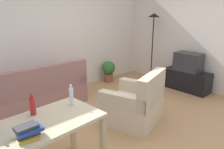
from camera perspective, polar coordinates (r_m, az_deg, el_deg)
ground_plane at (r=3.82m, az=4.13°, el=-12.89°), size 5.20×4.40×0.02m
wall_rear at (r=5.10m, az=-14.25°, el=10.34°), size 5.20×0.10×2.70m
wall_right at (r=5.55m, az=23.35°, el=9.99°), size 0.10×4.40×2.70m
couch at (r=4.45m, az=-18.59°, el=-4.83°), size 1.75×0.84×0.92m
tv_stand at (r=5.52m, az=19.28°, el=-1.45°), size 0.44×1.10×0.48m
tv at (r=5.40m, az=19.76°, el=3.19°), size 0.41×0.60×0.44m
torchiere_lamp at (r=5.85m, az=11.00°, el=11.94°), size 0.32×0.32×1.81m
desk at (r=2.46m, az=-17.53°, el=-14.09°), size 1.23×0.76×0.76m
potted_plant at (r=5.79m, az=-0.93°, el=1.28°), size 0.36×0.36×0.57m
armchair at (r=3.74m, az=6.28°, el=-7.97°), size 1.11×1.07×0.92m
bottle_red at (r=2.54m, az=-20.53°, el=-7.76°), size 0.07×0.07×0.25m
bottle_clear at (r=2.67m, az=-10.85°, el=-5.68°), size 0.05×0.05×0.26m
book_stack at (r=2.15m, az=-21.60°, el=-14.05°), size 0.24×0.20×0.13m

